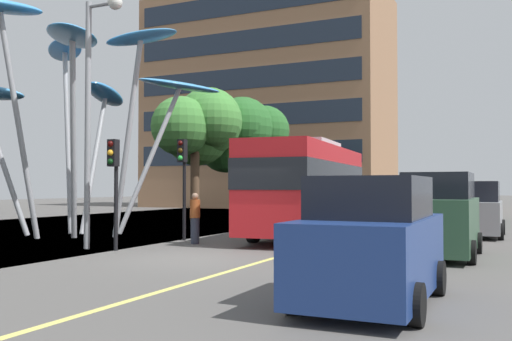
% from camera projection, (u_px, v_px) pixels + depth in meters
% --- Properties ---
extents(ground, '(120.00, 240.00, 0.10)m').
position_uv_depth(ground, '(172.00, 259.00, 15.27)').
color(ground, '#54514F').
extents(red_bus, '(3.28, 9.86, 3.61)m').
position_uv_depth(red_bus, '(308.00, 185.00, 21.29)').
color(red_bus, red).
rests_on(red_bus, ground).
extents(leaf_sculpture, '(9.93, 10.21, 8.60)m').
position_uv_depth(leaf_sculpture, '(75.00, 76.00, 22.36)').
color(leaf_sculpture, '#9EA0A5').
rests_on(leaf_sculpture, ground).
extents(traffic_light_kerb_near, '(0.28, 0.42, 3.29)m').
position_uv_depth(traffic_light_kerb_near, '(114.00, 170.00, 16.74)').
color(traffic_light_kerb_near, black).
rests_on(traffic_light_kerb_near, ground).
extents(traffic_light_kerb_far, '(0.28, 0.42, 3.56)m').
position_uv_depth(traffic_light_kerb_far, '(183.00, 167.00, 19.96)').
color(traffic_light_kerb_far, black).
rests_on(traffic_light_kerb_far, ground).
extents(traffic_light_island_mid, '(0.28, 0.42, 3.89)m').
position_uv_depth(traffic_light_island_mid, '(270.00, 168.00, 27.67)').
color(traffic_light_island_mid, black).
rests_on(traffic_light_island_mid, ground).
extents(traffic_light_opposite, '(0.28, 0.42, 3.44)m').
position_uv_depth(traffic_light_opposite, '(292.00, 175.00, 29.95)').
color(traffic_light_opposite, black).
rests_on(traffic_light_opposite, ground).
extents(car_parked_near, '(1.97, 3.96, 2.06)m').
position_uv_depth(car_parked_near, '(372.00, 244.00, 9.16)').
color(car_parked_near, navy).
rests_on(car_parked_near, ground).
extents(car_parked_mid, '(2.01, 4.07, 2.27)m').
position_uv_depth(car_parked_mid, '(439.00, 217.00, 15.29)').
color(car_parked_mid, '#2D5138').
rests_on(car_parked_mid, ground).
extents(car_parked_far, '(1.95, 4.10, 2.10)m').
position_uv_depth(car_parked_far, '(476.00, 211.00, 21.59)').
color(car_parked_far, gray).
rests_on(car_parked_far, ground).
extents(car_side_street, '(1.99, 4.37, 2.01)m').
position_uv_depth(car_side_street, '(470.00, 206.00, 27.96)').
color(car_side_street, '#2D5138').
rests_on(car_side_street, ground).
extents(car_far_side, '(1.95, 4.25, 2.14)m').
position_uv_depth(car_far_side, '(480.00, 202.00, 32.94)').
color(car_far_side, '#2D5138').
rests_on(car_far_side, ground).
extents(street_lamp, '(1.33, 0.44, 7.67)m').
position_uv_depth(street_lamp, '(95.00, 90.00, 17.32)').
color(street_lamp, gray).
rests_on(street_lamp, ground).
extents(tree_pavement_near, '(4.73, 5.41, 7.39)m').
position_uv_depth(tree_pavement_near, '(200.00, 126.00, 31.00)').
color(tree_pavement_near, brown).
rests_on(tree_pavement_near, ground).
extents(tree_pavement_far, '(5.23, 5.04, 7.25)m').
position_uv_depth(tree_pavement_far, '(242.00, 133.00, 34.04)').
color(tree_pavement_far, brown).
rests_on(tree_pavement_far, ground).
extents(pedestrian, '(0.34, 0.34, 1.69)m').
position_uv_depth(pedestrian, '(195.00, 218.00, 18.79)').
color(pedestrian, '#2D3342').
rests_on(pedestrian, ground).
extents(backdrop_building, '(21.81, 11.16, 19.37)m').
position_uv_depth(backdrop_building, '(269.00, 104.00, 53.34)').
color(backdrop_building, '#936B4C').
rests_on(backdrop_building, ground).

